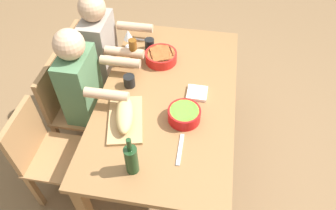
# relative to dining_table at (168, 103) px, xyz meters

# --- Properties ---
(ground_plane) EXTENTS (8.00, 8.00, 0.00)m
(ground_plane) POSITION_rel_dining_table_xyz_m (0.00, 0.00, -0.65)
(ground_plane) COLOR brown
(dining_table) EXTENTS (1.66, 0.95, 0.74)m
(dining_table) POSITION_rel_dining_table_xyz_m (0.00, 0.00, 0.00)
(dining_table) COLOR olive
(dining_table) RESTS_ON ground_plane
(chair_near_left) EXTENTS (0.40, 0.40, 0.85)m
(chair_near_left) POSITION_rel_dining_table_xyz_m (-0.46, -0.80, -0.17)
(chair_near_left) COLOR #9E7044
(chair_near_left) RESTS_ON ground_plane
(diner_near_left) EXTENTS (0.41, 0.53, 1.20)m
(diner_near_left) POSITION_rel_dining_table_xyz_m (-0.46, -0.61, 0.04)
(diner_near_left) COLOR #2D2D38
(diner_near_left) RESTS_ON ground_plane
(chair_near_right) EXTENTS (0.40, 0.40, 0.85)m
(chair_near_right) POSITION_rel_dining_table_xyz_m (0.46, -0.80, -0.17)
(chair_near_right) COLOR #9E7044
(chair_near_right) RESTS_ON ground_plane
(chair_near_center) EXTENTS (0.40, 0.40, 0.85)m
(chair_near_center) POSITION_rel_dining_table_xyz_m (0.00, -0.80, -0.17)
(chair_near_center) COLOR #9E7044
(chair_near_center) RESTS_ON ground_plane
(diner_near_center) EXTENTS (0.41, 0.53, 1.20)m
(diner_near_center) POSITION_rel_dining_table_xyz_m (0.00, -0.61, 0.04)
(diner_near_center) COLOR #2D2D38
(diner_near_center) RESTS_ON ground_plane
(serving_bowl_salad) EXTENTS (0.21, 0.21, 0.09)m
(serving_bowl_salad) POSITION_rel_dining_table_xyz_m (0.21, 0.14, 0.14)
(serving_bowl_salad) COLOR red
(serving_bowl_salad) RESTS_ON dining_table
(serving_bowl_fruit) EXTENTS (0.25, 0.25, 0.08)m
(serving_bowl_fruit) POSITION_rel_dining_table_xyz_m (-0.36, -0.12, 0.13)
(serving_bowl_fruit) COLOR red
(serving_bowl_fruit) RESTS_ON dining_table
(cutting_board) EXTENTS (0.44, 0.31, 0.02)m
(cutting_board) POSITION_rel_dining_table_xyz_m (0.28, -0.24, 0.10)
(cutting_board) COLOR tan
(cutting_board) RESTS_ON dining_table
(bread_loaf) EXTENTS (0.34, 0.18, 0.09)m
(bread_loaf) POSITION_rel_dining_table_xyz_m (0.28, -0.24, 0.15)
(bread_loaf) COLOR tan
(bread_loaf) RESTS_ON cutting_board
(wine_bottle) EXTENTS (0.08, 0.08, 0.29)m
(wine_bottle) POSITION_rel_dining_table_xyz_m (0.63, -0.10, 0.19)
(wine_bottle) COLOR #193819
(wine_bottle) RESTS_ON dining_table
(beer_bottle) EXTENTS (0.06, 0.06, 0.22)m
(beer_bottle) POSITION_rel_dining_table_xyz_m (-0.29, -0.32, 0.20)
(beer_bottle) COLOR brown
(beer_bottle) RESTS_ON dining_table
(wine_glass) EXTENTS (0.08, 0.08, 0.17)m
(wine_glass) POSITION_rel_dining_table_xyz_m (-0.48, -0.41, 0.20)
(wine_glass) COLOR silver
(wine_glass) RESTS_ON dining_table
(cup_near_left) EXTENTS (0.08, 0.08, 0.09)m
(cup_near_left) POSITION_rel_dining_table_xyz_m (-0.49, -0.23, 0.13)
(cup_near_left) COLOR black
(cup_near_left) RESTS_ON dining_table
(fork_near_left) EXTENTS (0.02, 0.17, 0.01)m
(fork_near_left) POSITION_rel_dining_table_xyz_m (-0.60, -0.31, 0.09)
(fork_near_left) COLOR silver
(fork_near_left) RESTS_ON dining_table
(cup_near_center) EXTENTS (0.08, 0.08, 0.09)m
(cup_near_center) POSITION_rel_dining_table_xyz_m (-0.05, -0.29, 0.13)
(cup_near_center) COLOR black
(cup_near_center) RESTS_ON dining_table
(carving_knife) EXTENTS (0.23, 0.03, 0.01)m
(carving_knife) POSITION_rel_dining_table_xyz_m (0.45, 0.15, 0.09)
(carving_knife) COLOR silver
(carving_knife) RESTS_ON dining_table
(napkin_stack) EXTENTS (0.14, 0.14, 0.02)m
(napkin_stack) POSITION_rel_dining_table_xyz_m (-0.04, 0.20, 0.10)
(napkin_stack) COLOR white
(napkin_stack) RESTS_ON dining_table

